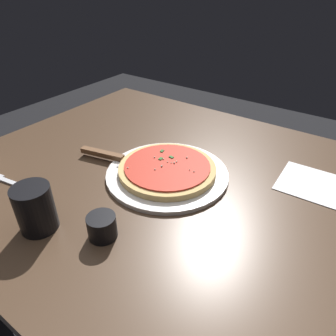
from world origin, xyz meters
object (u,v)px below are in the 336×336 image
(pizza_server, at_px, (115,157))
(cup_small_sauce, at_px, (102,227))
(napkin_folded_right, at_px, (311,183))
(fork, at_px, (14,184))
(pizza, at_px, (168,168))
(cup_tall_drink, at_px, (35,208))
(serving_plate, at_px, (168,173))

(pizza_server, height_order, cup_small_sauce, cup_small_sauce)
(napkin_folded_right, relative_size, fork, 0.79)
(pizza, distance_m, cup_tall_drink, 0.32)
(cup_small_sauce, distance_m, fork, 0.30)
(serving_plate, relative_size, cup_tall_drink, 3.15)
(cup_tall_drink, distance_m, cup_small_sauce, 0.14)
(cup_small_sauce, height_order, napkin_folded_right, cup_small_sauce)
(pizza_server, bearing_deg, cup_small_sauce, 128.50)
(cup_tall_drink, distance_m, fork, 0.19)
(pizza, height_order, napkin_folded_right, pizza)
(serving_plate, xyz_separation_m, fork, (0.28, 0.25, -0.00))
(pizza, bearing_deg, cup_tall_drink, 71.55)
(cup_small_sauce, height_order, fork, cup_small_sauce)
(cup_tall_drink, height_order, cup_small_sauce, cup_tall_drink)
(pizza_server, bearing_deg, serving_plate, -167.71)
(fork, bearing_deg, cup_small_sauce, -179.34)
(fork, bearing_deg, cup_tall_drink, 163.72)
(napkin_folded_right, xyz_separation_m, fork, (0.59, 0.42, 0.00))
(pizza, relative_size, fork, 1.31)
(pizza, relative_size, pizza_server, 1.09)
(cup_tall_drink, relative_size, cup_small_sauce, 1.73)
(pizza_server, xyz_separation_m, fork, (0.13, 0.22, -0.01))
(pizza_server, bearing_deg, pizza, -167.70)
(cup_tall_drink, bearing_deg, fork, -16.28)
(pizza_server, relative_size, fork, 1.20)
(pizza_server, distance_m, napkin_folded_right, 0.50)
(pizza, distance_m, pizza_server, 0.15)
(fork, bearing_deg, pizza, -138.25)
(pizza, height_order, fork, pizza)
(napkin_folded_right, bearing_deg, fork, 35.48)
(serving_plate, distance_m, pizza_server, 0.15)
(serving_plate, relative_size, fork, 1.65)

